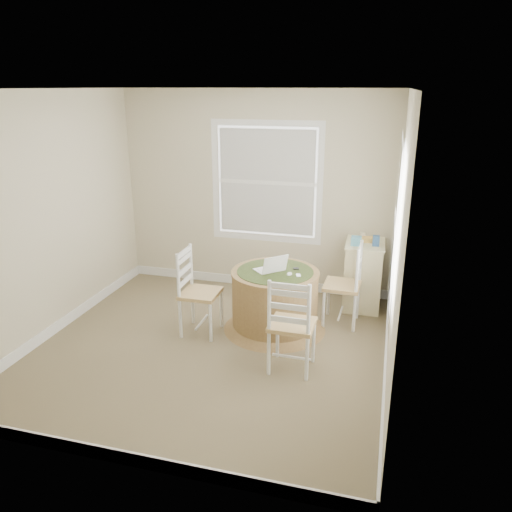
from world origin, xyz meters
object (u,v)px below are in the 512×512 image
(chair_near, at_px, (292,324))
(chair_right, at_px, (342,285))
(chair_left, at_px, (200,293))
(corner_chest, at_px, (363,275))
(round_table, at_px, (275,298))
(laptop, at_px, (271,268))

(chair_near, relative_size, chair_right, 1.00)
(chair_left, height_order, corner_chest, chair_left)
(chair_left, distance_m, corner_chest, 2.06)
(round_table, relative_size, chair_right, 1.22)
(chair_left, height_order, laptop, chair_left)
(corner_chest, bearing_deg, chair_right, -111.57)
(chair_left, relative_size, corner_chest, 1.15)
(chair_near, xyz_separation_m, corner_chest, (0.55, 1.67, -0.06))
(round_table, height_order, chair_right, chair_right)
(laptop, bearing_deg, chair_right, 159.00)
(round_table, xyz_separation_m, chair_near, (0.35, -0.78, 0.09))
(chair_right, distance_m, corner_chest, 0.59)
(chair_near, height_order, corner_chest, chair_near)
(chair_left, bearing_deg, round_table, -69.20)
(chair_right, height_order, corner_chest, chair_right)
(chair_right, bearing_deg, round_table, -62.97)
(chair_near, xyz_separation_m, chair_right, (0.35, 1.12, 0.00))
(round_table, distance_m, chair_near, 0.86)
(chair_near, xyz_separation_m, laptop, (-0.40, 0.78, 0.25))
(chair_left, relative_size, laptop, 2.37)
(chair_left, bearing_deg, chair_near, -113.88)
(round_table, bearing_deg, laptop, 164.06)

